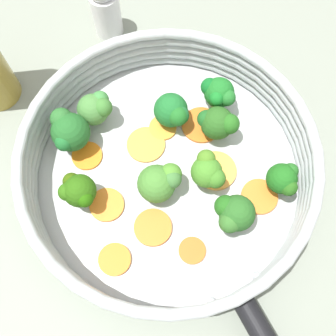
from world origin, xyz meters
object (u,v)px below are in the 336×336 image
Objects in this scene: broccoli_floret_0 at (159,182)px; carrot_slice_7 at (115,259)px; carrot_slice_0 at (259,197)px; broccoli_floret_5 at (283,179)px; salt_shaker at (105,6)px; carrot_slice_4 at (192,251)px; carrot_slice_2 at (146,145)px; carrot_slice_9 at (153,227)px; carrot_slice_5 at (163,128)px; broccoli_floret_4 at (78,191)px; skillet at (168,175)px; broccoli_floret_6 at (69,131)px; carrot_slice_3 at (216,170)px; carrot_slice_1 at (87,156)px; carrot_slice_8 at (201,125)px; broccoli_floret_7 at (208,172)px; broccoli_floret_8 at (218,123)px; broccoli_floret_2 at (95,108)px; carrot_slice_6 at (107,205)px; broccoli_floret_1 at (173,112)px; broccoli_floret_3 at (218,93)px; broccoli_floret_9 at (234,213)px.

carrot_slice_7 is at bearing -43.08° from broccoli_floret_0.
carrot_slice_0 is 0.03m from broccoli_floret_5.
carrot_slice_4 is at bearing 7.04° from salt_shaker.
carrot_slice_2 is 0.06m from broccoli_floret_0.
carrot_slice_9 is at bearing 118.50° from carrot_slice_7.
broccoli_floret_4 is at bearing -56.73° from carrot_slice_5.
skillet is at bearing 24.55° from carrot_slice_2.
broccoli_floret_6 is (-0.15, -0.10, 0.03)m from carrot_slice_4.
carrot_slice_9 is at bearing -59.32° from carrot_slice_3.
carrot_slice_4 is at bearing 35.50° from carrot_slice_1.
broccoli_floret_7 is (0.07, -0.01, 0.03)m from carrot_slice_8.
carrot_slice_5 is 0.05m from carrot_slice_8.
broccoli_floret_8 is at bearing 106.38° from broccoli_floret_4.
carrot_slice_0 is 0.87× the size of carrot_slice_8.
broccoli_floret_6 reaches higher than broccoli_floret_2.
carrot_slice_4 is 0.62× the size of carrot_slice_8.
carrot_slice_1 is 0.09m from carrot_slice_5.
carrot_slice_6 is at bearing -41.80° from carrot_slice_2.
carrot_slice_3 is 0.13m from carrot_slice_6.
broccoli_floret_1 reaches higher than carrot_slice_4.
carrot_slice_3 is at bearing 96.82° from broccoli_floret_0.
carrot_slice_3 is 0.99× the size of carrot_slice_8.
broccoli_floret_3 reaches higher than carrot_slice_8.
carrot_slice_1 is at bearing -85.51° from carrot_slice_8.
carrot_slice_6 is 0.14m from broccoli_floret_9.
skillet is at bearing -46.01° from broccoli_floret_3.
carrot_slice_0 and carrot_slice_2 have the same top height.
broccoli_floret_9 reaches higher than carrot_slice_0.
salt_shaker is at bearing -159.95° from carrot_slice_3.
broccoli_floret_2 is 0.49× the size of salt_shaker.
carrot_slice_4 is 0.19m from broccoli_floret_2.
carrot_slice_3 is (0.05, 0.14, 0.00)m from carrot_slice_1.
broccoli_floret_4 is 0.54× the size of salt_shaker.
carrot_slice_7 is 0.08m from broccoli_floret_4.
salt_shaker is at bearing 164.89° from broccoli_floret_4.
broccoli_floret_4 is (0.00, -0.15, 0.03)m from carrot_slice_3.
carrot_slice_0 and carrot_slice_4 have the same top height.
broccoli_floret_5 is at bearing 19.89° from broccoli_floret_3.
skillet is 0.07m from carrot_slice_9.
carrot_slice_9 is at bearing 51.46° from carrot_slice_6.
carrot_slice_6 is at bearing -72.52° from skillet.
carrot_slice_1 is 0.77× the size of broccoli_floret_8.
carrot_slice_8 is 1.09× the size of broccoli_floret_5.
carrot_slice_9 is 0.09m from broccoli_floret_9.
broccoli_floret_5 is at bearing 48.06° from carrot_slice_5.
broccoli_floret_2 is at bearing 161.93° from broccoli_floret_4.
carrot_slice_6 is (0.06, 0.01, 0.00)m from carrot_slice_1.
carrot_slice_5 is at bearing -155.91° from broccoli_floret_7.
carrot_slice_4 is at bearing -64.09° from carrot_slice_0.
carrot_slice_4 is 0.89× the size of carrot_slice_5.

